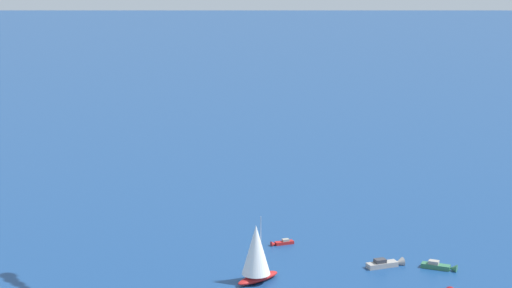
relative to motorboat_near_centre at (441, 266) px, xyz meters
The scene contains 4 objects.
motorboat_near_centre is the anchor object (origin of this frame).
sailboat_inshore 41.16m from the motorboat_near_centre, 39.51° to the right, with size 11.14×6.72×13.96m.
motorboat_trailing 11.54m from the motorboat_near_centre, 58.71° to the right, with size 8.56×6.21×2.50m.
motorboat_mid_cluster 37.98m from the motorboat_near_centre, 76.48° to the right, with size 5.52×3.98×1.61m.
Camera 1 is at (125.72, 103.39, 68.40)m, focal length 63.95 mm.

